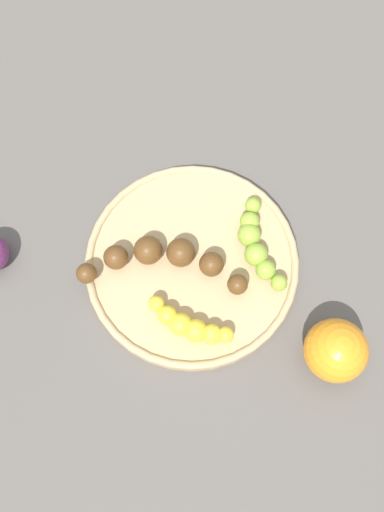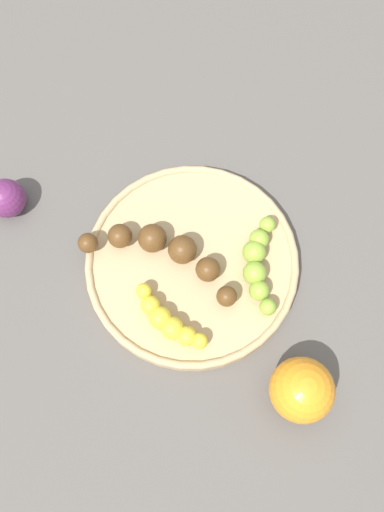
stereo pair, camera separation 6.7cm
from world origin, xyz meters
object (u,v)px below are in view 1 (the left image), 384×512
Objects in this scene: banana_yellow at (189,325)px; orange_fruit at (336,350)px; banana_green at (257,245)px; fruit_bowl at (192,263)px; banana_overripe at (164,259)px.

orange_fruit reaches higher than banana_yellow.
banana_yellow is 0.18m from orange_fruit.
banana_green is 0.16m from orange_fruit.
fruit_bowl is 1.43× the size of banana_overripe.
fruit_bowl is at bearing -4.23° from banana_green.
banana_yellow reaches higher than fruit_bowl.
fruit_bowl is 3.62× the size of orange_fruit.
orange_fruit is at bearing -114.74° from banana_overripe.
banana_yellow is at bearing 57.33° from orange_fruit.
banana_overripe reaches higher than banana_green.
orange_fruit is at bearing 102.60° from banana_yellow.
banana_green is (-0.02, -0.08, 0.02)m from fruit_bowl.
banana_yellow is 1.14× the size of orange_fruit.
orange_fruit is (-0.09, -0.15, 0.00)m from banana_yellow.
banana_green is at bearing 10.85° from orange_fruit.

